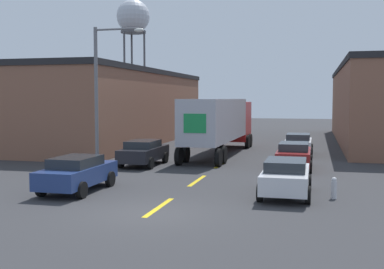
{
  "coord_description": "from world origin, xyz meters",
  "views": [
    {
      "loc": [
        5.31,
        -15.05,
        3.85
      ],
      "look_at": [
        -0.62,
        8.12,
        2.07
      ],
      "focal_mm": 45.0,
      "sensor_mm": 36.0,
      "label": 1
    }
  ],
  "objects_px": {
    "parked_car_right_mid": "(294,155)",
    "fire_hydrant": "(334,188)",
    "parked_car_left_far": "(144,152)",
    "street_lamp": "(102,86)",
    "parked_car_right_near": "(286,176)",
    "parked_car_right_far": "(298,143)",
    "parked_car_left_near": "(77,173)",
    "water_tower": "(133,19)",
    "semi_truck": "(221,121)"
  },
  "relations": [
    {
      "from": "parked_car_right_mid",
      "to": "fire_hydrant",
      "type": "relative_size",
      "value": 5.13
    },
    {
      "from": "parked_car_right_mid",
      "to": "parked_car_left_far",
      "type": "bearing_deg",
      "value": -175.29
    },
    {
      "from": "parked_car_left_far",
      "to": "street_lamp",
      "type": "xyz_separation_m",
      "value": [
        -1.82,
        -1.53,
        3.77
      ]
    },
    {
      "from": "parked_car_left_far",
      "to": "parked_car_right_near",
      "type": "bearing_deg",
      "value": -38.92
    },
    {
      "from": "parked_car_left_far",
      "to": "street_lamp",
      "type": "distance_m",
      "value": 4.46
    },
    {
      "from": "parked_car_right_far",
      "to": "parked_car_right_near",
      "type": "distance_m",
      "value": 14.45
    },
    {
      "from": "parked_car_right_mid",
      "to": "parked_car_right_near",
      "type": "height_order",
      "value": "same"
    },
    {
      "from": "parked_car_right_far",
      "to": "fire_hydrant",
      "type": "bearing_deg",
      "value": -82.81
    },
    {
      "from": "parked_car_left_near",
      "to": "water_tower",
      "type": "xyz_separation_m",
      "value": [
        -15.38,
        46.13,
        14.25
      ]
    },
    {
      "from": "parked_car_left_near",
      "to": "street_lamp",
      "type": "height_order",
      "value": "street_lamp"
    },
    {
      "from": "parked_car_left_near",
      "to": "street_lamp",
      "type": "xyz_separation_m",
      "value": [
        -1.82,
        6.48,
        3.77
      ]
    },
    {
      "from": "parked_car_right_near",
      "to": "parked_car_left_far",
      "type": "bearing_deg",
      "value": 141.08
    },
    {
      "from": "parked_car_right_far",
      "to": "fire_hydrant",
      "type": "height_order",
      "value": "parked_car_right_far"
    },
    {
      "from": "water_tower",
      "to": "parked_car_right_far",
      "type": "bearing_deg",
      "value": -51.98
    },
    {
      "from": "parked_car_left_far",
      "to": "water_tower",
      "type": "distance_m",
      "value": 43.51
    },
    {
      "from": "parked_car_right_near",
      "to": "fire_hydrant",
      "type": "distance_m",
      "value": 1.87
    },
    {
      "from": "water_tower",
      "to": "parked_car_left_far",
      "type": "bearing_deg",
      "value": -68.02
    },
    {
      "from": "semi_truck",
      "to": "water_tower",
      "type": "relative_size",
      "value": 0.77
    },
    {
      "from": "water_tower",
      "to": "street_lamp",
      "type": "xyz_separation_m",
      "value": [
        13.56,
        -39.65,
        -10.48
      ]
    },
    {
      "from": "parked_car_left_near",
      "to": "fire_hydrant",
      "type": "xyz_separation_m",
      "value": [
        10.31,
        1.07,
        -0.37
      ]
    },
    {
      "from": "parked_car_right_mid",
      "to": "parked_car_right_near",
      "type": "xyz_separation_m",
      "value": [
        0.0,
        -7.54,
        0.0
      ]
    },
    {
      "from": "semi_truck",
      "to": "water_tower",
      "type": "distance_m",
      "value": 38.84
    },
    {
      "from": "semi_truck",
      "to": "fire_hydrant",
      "type": "distance_m",
      "value": 15.3
    },
    {
      "from": "parked_car_left_far",
      "to": "fire_hydrant",
      "type": "height_order",
      "value": "parked_car_left_far"
    },
    {
      "from": "parked_car_left_near",
      "to": "street_lamp",
      "type": "distance_m",
      "value": 7.72
    },
    {
      "from": "parked_car_right_mid",
      "to": "street_lamp",
      "type": "distance_m",
      "value": 11.19
    },
    {
      "from": "parked_car_left_near",
      "to": "fire_hydrant",
      "type": "height_order",
      "value": "parked_car_left_near"
    },
    {
      "from": "parked_car_right_mid",
      "to": "street_lamp",
      "type": "xyz_separation_m",
      "value": [
        -10.3,
        -2.23,
        3.77
      ]
    },
    {
      "from": "street_lamp",
      "to": "parked_car_right_mid",
      "type": "bearing_deg",
      "value": 12.23
    },
    {
      "from": "street_lamp",
      "to": "fire_hydrant",
      "type": "height_order",
      "value": "street_lamp"
    },
    {
      "from": "parked_car_left_far",
      "to": "semi_truck",
      "type": "bearing_deg",
      "value": 63.38
    },
    {
      "from": "semi_truck",
      "to": "parked_car_left_near",
      "type": "bearing_deg",
      "value": -101.47
    },
    {
      "from": "semi_truck",
      "to": "parked_car_right_far",
      "type": "height_order",
      "value": "semi_truck"
    },
    {
      "from": "parked_car_right_far",
      "to": "water_tower",
      "type": "xyz_separation_m",
      "value": [
        -23.86,
        30.51,
        14.25
      ]
    },
    {
      "from": "parked_car_right_near",
      "to": "parked_car_right_mid",
      "type": "bearing_deg",
      "value": 90.0
    },
    {
      "from": "parked_car_right_mid",
      "to": "water_tower",
      "type": "relative_size",
      "value": 0.24
    },
    {
      "from": "parked_car_right_far",
      "to": "parked_car_left_near",
      "type": "height_order",
      "value": "same"
    },
    {
      "from": "parked_car_right_far",
      "to": "water_tower",
      "type": "relative_size",
      "value": 0.24
    },
    {
      "from": "water_tower",
      "to": "fire_hydrant",
      "type": "relative_size",
      "value": 21.04
    },
    {
      "from": "parked_car_right_near",
      "to": "parked_car_left_near",
      "type": "relative_size",
      "value": 1.0
    },
    {
      "from": "parked_car_left_far",
      "to": "water_tower",
      "type": "relative_size",
      "value": 0.24
    },
    {
      "from": "semi_truck",
      "to": "parked_car_right_near",
      "type": "relative_size",
      "value": 3.16
    },
    {
      "from": "parked_car_right_mid",
      "to": "parked_car_left_near",
      "type": "height_order",
      "value": "same"
    },
    {
      "from": "parked_car_right_mid",
      "to": "parked_car_right_far",
      "type": "xyz_separation_m",
      "value": [
        0.0,
        6.91,
        0.0
      ]
    },
    {
      "from": "parked_car_left_far",
      "to": "parked_car_left_near",
      "type": "height_order",
      "value": "same"
    },
    {
      "from": "semi_truck",
      "to": "parked_car_left_far",
      "type": "xyz_separation_m",
      "value": [
        -3.26,
        -6.5,
        -1.55
      ]
    },
    {
      "from": "semi_truck",
      "to": "street_lamp",
      "type": "distance_m",
      "value": 9.76
    },
    {
      "from": "parked_car_left_far",
      "to": "water_tower",
      "type": "xyz_separation_m",
      "value": [
        -15.38,
        38.12,
        14.25
      ]
    },
    {
      "from": "parked_car_right_near",
      "to": "fire_hydrant",
      "type": "relative_size",
      "value": 5.13
    },
    {
      "from": "fire_hydrant",
      "to": "parked_car_right_far",
      "type": "bearing_deg",
      "value": 97.19
    }
  ]
}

